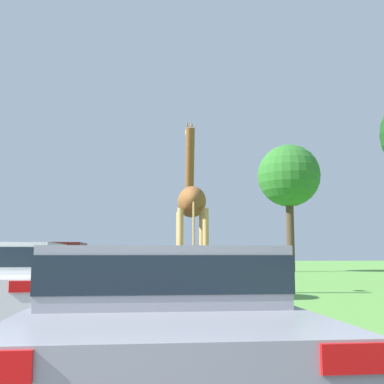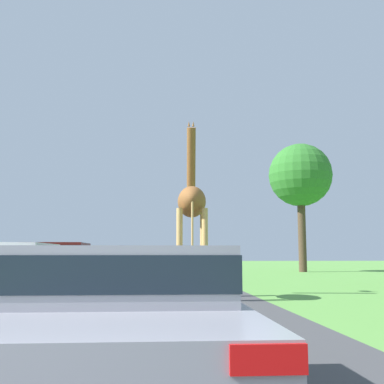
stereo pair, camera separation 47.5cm
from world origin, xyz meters
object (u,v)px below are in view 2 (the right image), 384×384
(car_lead_maroon, at_px, (121,316))
(car_queue_left, at_px, (182,262))
(car_verge_right, at_px, (56,268))
(tree_far_right, at_px, (300,176))
(car_queue_right, at_px, (175,264))
(giraffe_near_road, at_px, (192,205))

(car_lead_maroon, distance_m, car_queue_left, 21.32)
(car_lead_maroon, distance_m, car_verge_right, 10.15)
(car_verge_right, xyz_separation_m, tree_far_right, (12.43, 17.37, 5.58))
(car_queue_right, relative_size, tree_far_right, 0.49)
(giraffe_near_road, xyz_separation_m, car_verge_right, (-3.76, 1.12, -1.70))
(car_lead_maroon, height_order, car_queue_left, car_queue_left)
(car_queue_right, xyz_separation_m, tree_far_right, (8.83, 10.98, 5.62))
(giraffe_near_road, relative_size, car_lead_maroon, 1.28)
(car_queue_left, height_order, car_verge_right, car_verge_right)
(car_lead_maroon, height_order, tree_far_right, tree_far_right)
(car_lead_maroon, bearing_deg, car_queue_left, 85.70)
(tree_far_right, bearing_deg, car_queue_left, -144.36)
(giraffe_near_road, height_order, car_verge_right, giraffe_near_road)
(tree_far_right, bearing_deg, car_queue_right, -128.82)
(car_queue_left, bearing_deg, car_verge_right, -109.93)
(car_verge_right, height_order, tree_far_right, tree_far_right)
(giraffe_near_road, distance_m, car_queue_left, 12.68)
(giraffe_near_road, bearing_deg, car_queue_right, 94.43)
(car_queue_right, relative_size, car_verge_right, 0.98)
(car_lead_maroon, bearing_deg, tree_far_right, 70.03)
(car_queue_right, bearing_deg, tree_far_right, 51.18)
(car_lead_maroon, relative_size, car_queue_left, 0.91)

